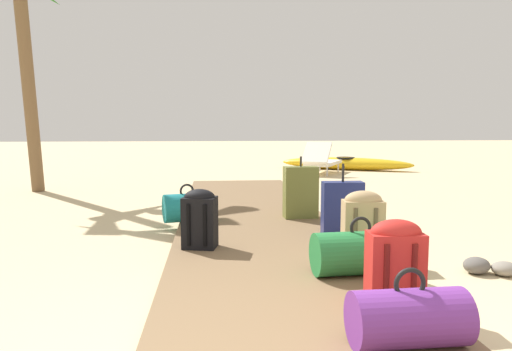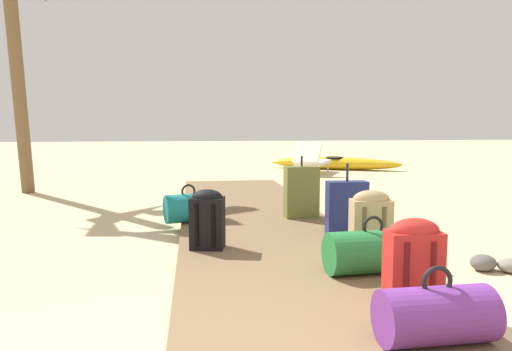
{
  "view_description": "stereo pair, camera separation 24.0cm",
  "coord_description": "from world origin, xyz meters",
  "px_view_note": "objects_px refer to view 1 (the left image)",
  "views": [
    {
      "loc": [
        -0.48,
        -1.52,
        1.17
      ],
      "look_at": [
        0.05,
        4.25,
        0.55
      ],
      "focal_mm": 33.11,
      "sensor_mm": 36.0,
      "label": 1
    },
    {
      "loc": [
        -0.72,
        -1.5,
        1.17
      ],
      "look_at": [
        0.05,
        4.25,
        0.55
      ],
      "focal_mm": 33.11,
      "sensor_mm": 36.0,
      "label": 2
    }
  ],
  "objects_px": {
    "duffel_bag_purple": "(409,318)",
    "backpack_red": "(395,260)",
    "duffel_bag_green": "(360,253)",
    "kayak": "(346,163)",
    "suitcase_navy": "(342,209)",
    "backpack_black": "(200,217)",
    "duffel_bag_teal": "(187,207)",
    "backpack_tan": "(363,221)",
    "lounge_chair": "(322,160)",
    "suitcase_olive": "(301,192)"
  },
  "relations": [
    {
      "from": "suitcase_navy",
      "to": "duffel_bag_teal",
      "type": "bearing_deg",
      "value": 152.17
    },
    {
      "from": "duffel_bag_green",
      "to": "kayak",
      "type": "height_order",
      "value": "duffel_bag_green"
    },
    {
      "from": "duffel_bag_purple",
      "to": "lounge_chair",
      "type": "relative_size",
      "value": 0.35
    },
    {
      "from": "backpack_tan",
      "to": "lounge_chair",
      "type": "distance_m",
      "value": 7.35
    },
    {
      "from": "backpack_red",
      "to": "backpack_tan",
      "type": "height_order",
      "value": "backpack_tan"
    },
    {
      "from": "backpack_black",
      "to": "kayak",
      "type": "distance_m",
      "value": 8.73
    },
    {
      "from": "suitcase_navy",
      "to": "backpack_black",
      "type": "distance_m",
      "value": 1.43
    },
    {
      "from": "backpack_tan",
      "to": "duffel_bag_teal",
      "type": "bearing_deg",
      "value": 135.96
    },
    {
      "from": "backpack_black",
      "to": "duffel_bag_purple",
      "type": "height_order",
      "value": "backpack_black"
    },
    {
      "from": "suitcase_navy",
      "to": "backpack_tan",
      "type": "height_order",
      "value": "suitcase_navy"
    },
    {
      "from": "suitcase_navy",
      "to": "backpack_black",
      "type": "relative_size",
      "value": 1.35
    },
    {
      "from": "duffel_bag_purple",
      "to": "kayak",
      "type": "xyz_separation_m",
      "value": [
        2.52,
        9.95,
        -0.06
      ]
    },
    {
      "from": "duffel_bag_green",
      "to": "backpack_black",
      "type": "distance_m",
      "value": 1.47
    },
    {
      "from": "suitcase_navy",
      "to": "duffel_bag_purple",
      "type": "height_order",
      "value": "suitcase_navy"
    },
    {
      "from": "suitcase_olive",
      "to": "backpack_red",
      "type": "relative_size",
      "value": 1.38
    },
    {
      "from": "suitcase_olive",
      "to": "lounge_chair",
      "type": "xyz_separation_m",
      "value": [
        1.56,
        5.62,
        -0.06
      ]
    },
    {
      "from": "duffel_bag_purple",
      "to": "backpack_red",
      "type": "bearing_deg",
      "value": 75.27
    },
    {
      "from": "suitcase_olive",
      "to": "backpack_black",
      "type": "bearing_deg",
      "value": -131.94
    },
    {
      "from": "suitcase_navy",
      "to": "backpack_black",
      "type": "bearing_deg",
      "value": -166.01
    },
    {
      "from": "duffel_bag_teal",
      "to": "lounge_chair",
      "type": "xyz_separation_m",
      "value": [
        2.89,
        5.73,
        0.09
      ]
    },
    {
      "from": "suitcase_olive",
      "to": "kayak",
      "type": "xyz_separation_m",
      "value": [
        2.45,
        6.68,
        -0.22
      ]
    },
    {
      "from": "kayak",
      "to": "lounge_chair",
      "type": "bearing_deg",
      "value": -130.09
    },
    {
      "from": "kayak",
      "to": "duffel_bag_green",
      "type": "bearing_deg",
      "value": -105.28
    },
    {
      "from": "suitcase_navy",
      "to": "duffel_bag_teal",
      "type": "height_order",
      "value": "suitcase_navy"
    },
    {
      "from": "suitcase_navy",
      "to": "duffel_bag_teal",
      "type": "xyz_separation_m",
      "value": [
        -1.57,
        0.83,
        -0.11
      ]
    },
    {
      "from": "backpack_black",
      "to": "suitcase_olive",
      "type": "bearing_deg",
      "value": 48.06
    },
    {
      "from": "backpack_black",
      "to": "duffel_bag_purple",
      "type": "bearing_deg",
      "value": -61.7
    },
    {
      "from": "duffel_bag_purple",
      "to": "duffel_bag_teal",
      "type": "bearing_deg",
      "value": 111.54
    },
    {
      "from": "duffel_bag_purple",
      "to": "duffel_bag_green",
      "type": "bearing_deg",
      "value": 84.31
    },
    {
      "from": "suitcase_olive",
      "to": "lounge_chair",
      "type": "height_order",
      "value": "suitcase_olive"
    },
    {
      "from": "backpack_red",
      "to": "lounge_chair",
      "type": "distance_m",
      "value": 8.49
    },
    {
      "from": "backpack_black",
      "to": "duffel_bag_teal",
      "type": "relative_size",
      "value": 0.9
    },
    {
      "from": "suitcase_navy",
      "to": "duffel_bag_purple",
      "type": "relative_size",
      "value": 1.23
    },
    {
      "from": "backpack_red",
      "to": "duffel_bag_teal",
      "type": "bearing_deg",
      "value": 117.96
    },
    {
      "from": "duffel_bag_green",
      "to": "suitcase_navy",
      "type": "bearing_deg",
      "value": 80.48
    },
    {
      "from": "backpack_red",
      "to": "kayak",
      "type": "distance_m",
      "value": 9.71
    },
    {
      "from": "suitcase_olive",
      "to": "kayak",
      "type": "relative_size",
      "value": 0.22
    },
    {
      "from": "duffel_bag_green",
      "to": "backpack_red",
      "type": "relative_size",
      "value": 1.34
    },
    {
      "from": "backpack_tan",
      "to": "backpack_black",
      "type": "bearing_deg",
      "value": 166.53
    },
    {
      "from": "suitcase_navy",
      "to": "backpack_tan",
      "type": "relative_size",
      "value": 1.32
    },
    {
      "from": "duffel_bag_teal",
      "to": "kayak",
      "type": "distance_m",
      "value": 7.76
    },
    {
      "from": "lounge_chair",
      "to": "kayak",
      "type": "distance_m",
      "value": 1.39
    },
    {
      "from": "duffel_bag_purple",
      "to": "suitcase_olive",
      "type": "bearing_deg",
      "value": 88.76
    },
    {
      "from": "duffel_bag_green",
      "to": "duffel_bag_teal",
      "type": "height_order",
      "value": "duffel_bag_teal"
    },
    {
      "from": "duffel_bag_purple",
      "to": "backpack_tan",
      "type": "height_order",
      "value": "backpack_tan"
    },
    {
      "from": "duffel_bag_green",
      "to": "backpack_tan",
      "type": "distance_m",
      "value": 0.58
    },
    {
      "from": "backpack_tan",
      "to": "kayak",
      "type": "xyz_separation_m",
      "value": [
        2.22,
        8.28,
        -0.2
      ]
    },
    {
      "from": "backpack_black",
      "to": "duffel_bag_teal",
      "type": "xyz_separation_m",
      "value": [
        -0.18,
        1.17,
        -0.12
      ]
    },
    {
      "from": "backpack_tan",
      "to": "duffel_bag_green",
      "type": "bearing_deg",
      "value": -109.69
    },
    {
      "from": "backpack_red",
      "to": "duffel_bag_green",
      "type": "bearing_deg",
      "value": 92.92
    }
  ]
}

